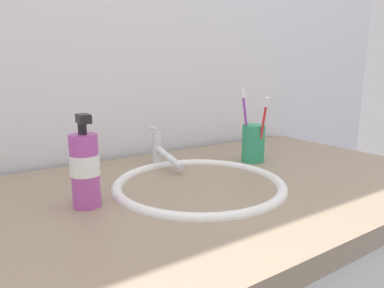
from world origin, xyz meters
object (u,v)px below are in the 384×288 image
Objects in this scene: faucet at (162,151)px; toothbrush_purple at (246,121)px; toothbrush_cup at (253,143)px; toothbrush_red at (263,126)px; soap_dispenser at (85,168)px.

faucet is 0.83× the size of toothbrush_purple.
toothbrush_red is at bearing -94.75° from toothbrush_cup.
toothbrush_red is 0.50m from soap_dispenser.
toothbrush_cup reaches higher than faucet.
faucet is 0.28m from toothbrush_red.
toothbrush_purple is (-0.03, 0.00, 0.07)m from toothbrush_cup.
soap_dispenser is (-0.50, -0.07, 0.02)m from toothbrush_cup.
toothbrush_cup is at bearing 85.25° from toothbrush_red.
toothbrush_purple is at bearing 120.37° from toothbrush_red.
toothbrush_cup is 0.58× the size of toothbrush_red.
faucet is 1.59× the size of toothbrush_cup.
soap_dispenser reaches higher than faucet.
toothbrush_purple reaches higher than soap_dispenser.
toothbrush_red reaches higher than toothbrush_cup.
toothbrush_purple is 1.14× the size of soap_dispenser.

